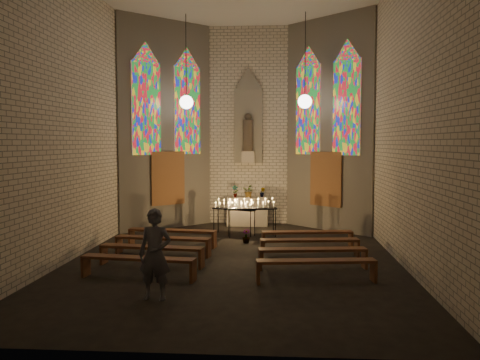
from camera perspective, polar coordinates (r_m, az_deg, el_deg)
name	(u,v)px	position (r m, az deg, el deg)	size (l,w,h in m)	color
floor	(234,259)	(13.44, -0.60, -8.44)	(12.00, 12.00, 0.00)	black
room	(244,116)	(16.50, 0.38, 6.85)	(8.22, 12.43, 7.00)	beige
altar	(247,211)	(18.71, 0.81, -3.35)	(1.40, 0.60, 1.00)	beige
flower_vase_left	(235,191)	(18.58, -0.54, -1.20)	(0.22, 0.15, 0.42)	#4C723F
flower_vase_center	(249,191)	(18.57, 0.95, -1.18)	(0.39, 0.34, 0.43)	#4C723F
flower_vase_right	(262,192)	(18.68, 2.41, -1.31)	(0.18, 0.15, 0.33)	#4C723F
aisle_flower_pot	(246,236)	(15.50, 0.65, -6.03)	(0.22, 0.22, 0.39)	#4C723F
votive_stand_left	(234,207)	(16.78, -0.65, -2.85)	(1.43, 0.90, 1.04)	black
votive_stand_right	(252,206)	(16.42, 1.29, -2.78)	(1.56, 0.71, 1.11)	black
pew_left_0	(172,233)	(15.11, -7.25, -5.59)	(2.50, 0.66, 0.48)	#572D18
pew_right_0	(307,234)	(14.83, 7.18, -5.77)	(2.50, 0.66, 0.48)	#572D18
pew_left_1	(163,240)	(13.95, -8.24, -6.40)	(2.50, 0.66, 0.48)	#572D18
pew_right_1	(310,242)	(13.65, 7.44, -6.62)	(2.50, 0.66, 0.48)	#572D18
pew_left_2	(152,250)	(12.80, -9.40, -7.35)	(2.50, 0.66, 0.48)	#572D18
pew_right_2	(313,252)	(12.48, 7.75, -7.63)	(2.50, 0.66, 0.48)	#572D18
pew_left_3	(138,261)	(11.67, -10.81, -8.48)	(2.50, 0.66, 0.48)	#572D18
pew_right_3	(316,264)	(11.31, 8.13, -8.85)	(2.50, 0.66, 0.48)	#572D18
visitor	(155,254)	(10.05, -9.05, -7.83)	(0.62, 0.40, 1.69)	#4E4E58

